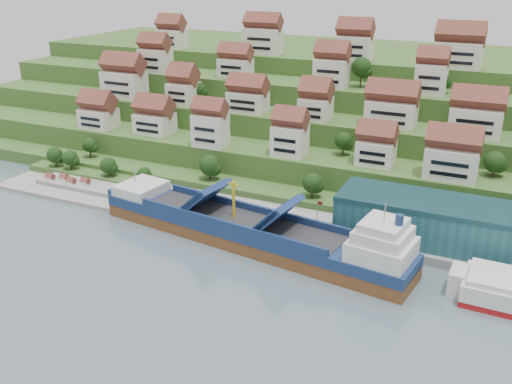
% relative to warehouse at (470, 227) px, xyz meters
% --- Properties ---
extents(ground, '(300.00, 300.00, 0.00)m').
position_rel_warehouse_xyz_m(ground, '(-52.00, -17.00, -7.20)').
color(ground, slate).
rests_on(ground, ground).
extents(quay, '(180.00, 14.00, 2.20)m').
position_rel_warehouse_xyz_m(quay, '(-32.00, -2.00, -6.10)').
color(quay, gray).
rests_on(quay, ground).
extents(pebble_beach, '(45.00, 20.00, 1.00)m').
position_rel_warehouse_xyz_m(pebble_beach, '(-110.00, -5.00, -6.70)').
color(pebble_beach, gray).
rests_on(pebble_beach, ground).
extents(hillside, '(260.00, 128.00, 31.00)m').
position_rel_warehouse_xyz_m(hillside, '(-52.00, 86.55, 3.46)').
color(hillside, '#2D4C1E').
rests_on(hillside, ground).
extents(hillside_village, '(153.43, 64.24, 29.38)m').
position_rel_warehouse_xyz_m(hillside_village, '(-54.88, 44.63, 17.59)').
color(hillside_village, silver).
rests_on(hillside_village, ground).
extents(hillside_trees, '(140.33, 61.78, 31.25)m').
position_rel_warehouse_xyz_m(hillside_trees, '(-57.37, 27.82, 9.53)').
color(hillside_trees, '#1B3A13').
rests_on(hillside_trees, ground).
extents(warehouse, '(60.00, 15.00, 10.00)m').
position_rel_warehouse_xyz_m(warehouse, '(0.00, 0.00, 0.00)').
color(warehouse, '#245B63').
rests_on(warehouse, quay).
extents(flagpole, '(1.28, 0.16, 8.00)m').
position_rel_warehouse_xyz_m(flagpole, '(-33.89, -7.00, -0.32)').
color(flagpole, gray).
rests_on(flagpole, quay).
extents(beach_huts, '(14.40, 3.70, 2.20)m').
position_rel_warehouse_xyz_m(beach_huts, '(-112.00, -6.25, -5.10)').
color(beach_huts, white).
rests_on(beach_huts, pebble_beach).
extents(cargo_ship, '(81.23, 23.22, 17.83)m').
position_rel_warehouse_xyz_m(cargo_ship, '(-45.85, -16.01, -3.82)').
color(cargo_ship, brown).
rests_on(cargo_ship, ground).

